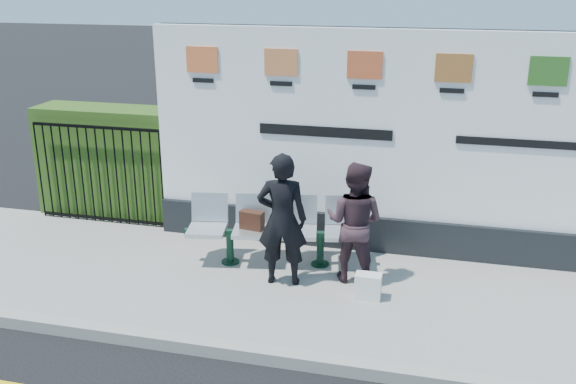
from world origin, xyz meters
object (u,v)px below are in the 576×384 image
object	(u,v)px
woman_left	(282,219)
woman_right	(355,222)
billboard	(446,163)
bench	(275,247)

from	to	relation	value
woman_left	woman_right	distance (m)	0.89
woman_left	billboard	bearing A→B (deg)	-154.01
woman_left	woman_right	xyz separation A→B (m)	(0.84, 0.29, -0.07)
billboard	woman_left	distance (m)	2.33
bench	woman_left	world-z (taller)	woman_left
woman_right	bench	bearing A→B (deg)	1.06
bench	woman_right	size ratio (longest dim) A/B	1.49
billboard	woman_right	size ratio (longest dim) A/B	5.22
billboard	bench	distance (m)	2.49
billboard	woman_left	world-z (taller)	billboard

